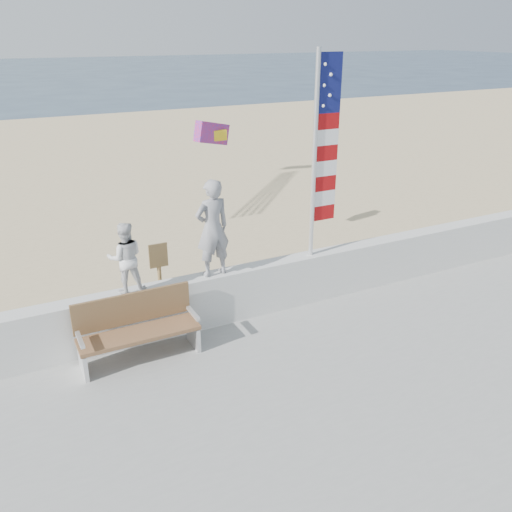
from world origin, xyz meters
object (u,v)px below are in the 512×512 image
object	(u,v)px
bench	(137,327)
flag	(321,148)
adult	(212,228)
child	(125,258)

from	to	relation	value
bench	flag	bearing A→B (deg)	7.47
adult	child	distance (m)	1.45
child	bench	xyz separation A→B (m)	(-0.03, -0.45, -0.95)
child	bench	distance (m)	1.06
adult	child	size ratio (longest dim) A/B	1.44
child	adult	bearing A→B (deg)	-169.24
child	flag	bearing A→B (deg)	-169.24
child	bench	bearing A→B (deg)	96.95
adult	flag	bearing A→B (deg)	174.05
child	flag	world-z (taller)	flag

